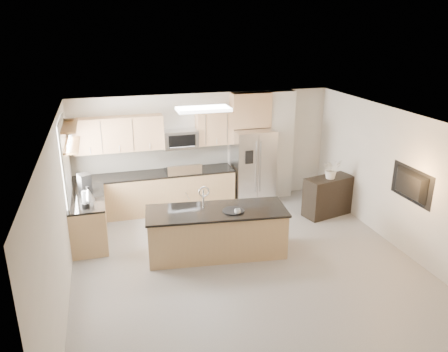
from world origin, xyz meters
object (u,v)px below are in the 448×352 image
object	(u,v)px
refrigerator	(252,166)
credenza	(328,196)
microwave	(181,139)
bowl	(69,118)
cup	(237,211)
coffee_maker	(85,184)
island	(217,232)
platter	(233,211)
blender	(85,201)
kettle	(88,194)
flower_vase	(332,164)
television	(408,185)
range	(183,189)

from	to	relation	value
refrigerator	credenza	world-z (taller)	refrigerator
microwave	credenza	size ratio (longest dim) A/B	0.69
bowl	credenza	bearing A→B (deg)	-6.80
bowl	cup	bearing A→B (deg)	-34.70
refrigerator	coffee_maker	world-z (taller)	refrigerator
island	platter	bearing A→B (deg)	-19.48
blender	platter	bearing A→B (deg)	-17.12
cup	platter	xyz separation A→B (m)	(-0.04, 0.12, -0.03)
cup	platter	world-z (taller)	cup
kettle	blender	bearing A→B (deg)	-98.02
microwave	credenza	xyz separation A→B (m)	(3.04, -1.34, -1.19)
platter	flower_vase	world-z (taller)	flower_vase
cup	coffee_maker	world-z (taller)	coffee_maker
kettle	television	size ratio (longest dim) A/B	0.26
credenza	television	world-z (taller)	television
refrigerator	cup	world-z (taller)	refrigerator
microwave	blender	world-z (taller)	microwave
microwave	bowl	size ratio (longest dim) A/B	2.20
platter	island	bearing A→B (deg)	153.91
kettle	coffee_maker	size ratio (longest dim) A/B	0.74
island	blender	distance (m)	2.45
range	island	xyz separation A→B (m)	(0.20, -2.24, -0.03)
refrigerator	kettle	xyz separation A→B (m)	(-3.68, -1.19, 0.15)
flower_vase	television	bearing A→B (deg)	-75.90
coffee_maker	television	bearing A→B (deg)	-22.57
coffee_maker	blender	bearing A→B (deg)	-88.56
microwave	kettle	bearing A→B (deg)	-146.17
platter	kettle	bearing A→B (deg)	155.49
coffee_maker	bowl	world-z (taller)	bowl
television	credenza	bearing A→B (deg)	13.75
bowl	microwave	bearing A→B (deg)	17.40
refrigerator	kettle	distance (m)	3.87
bowl	television	bearing A→B (deg)	-23.79
platter	microwave	bearing A→B (deg)	100.88
coffee_maker	flower_vase	world-z (taller)	flower_vase
range	flower_vase	world-z (taller)	flower_vase
refrigerator	platter	world-z (taller)	refrigerator
range	coffee_maker	distance (m)	2.33
microwave	flower_vase	distance (m)	3.37
kettle	flower_vase	distance (m)	5.07
television	range	bearing A→B (deg)	48.36
range	television	xyz separation A→B (m)	(3.51, -3.12, 0.88)
island	coffee_maker	xyz separation A→B (m)	(-2.30, 1.45, 0.66)
microwave	refrigerator	xyz separation A→B (m)	(1.66, -0.17, -0.74)
island	cup	bearing A→B (deg)	-32.69
bowl	coffee_maker	bearing A→B (deg)	-53.54
credenza	platter	bearing A→B (deg)	-169.28
blender	kettle	distance (m)	0.36
microwave	island	distance (m)	2.65
kettle	range	bearing A→B (deg)	31.34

